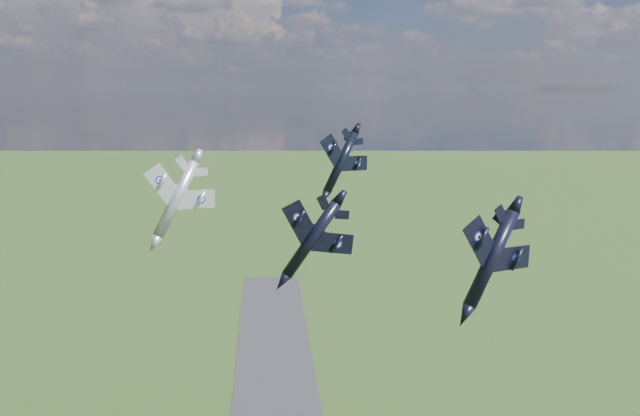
{
  "coord_description": "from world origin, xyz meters",
  "views": [
    {
      "loc": [
        -2.56,
        -66.23,
        97.3
      ],
      "look_at": [
        4.46,
        11.35,
        82.42
      ],
      "focal_mm": 35.0,
      "sensor_mm": 36.0,
      "label": 1
    }
  ],
  "objects_px": {
    "jet_high_navy": "(341,162)",
    "jet_left_silver": "(176,199)",
    "jet_right_navy": "(491,259)",
    "jet_lead_navy": "(312,239)"
  },
  "relations": [
    {
      "from": "jet_lead_navy",
      "to": "jet_high_navy",
      "type": "relative_size",
      "value": 1.0
    },
    {
      "from": "jet_left_silver",
      "to": "jet_right_navy",
      "type": "bearing_deg",
      "value": -56.78
    },
    {
      "from": "jet_high_navy",
      "to": "jet_left_silver",
      "type": "bearing_deg",
      "value": -167.83
    },
    {
      "from": "jet_left_silver",
      "to": "jet_high_navy",
      "type": "bearing_deg",
      "value": 17.33
    },
    {
      "from": "jet_right_navy",
      "to": "jet_high_navy",
      "type": "distance_m",
      "value": 44.48
    },
    {
      "from": "jet_lead_navy",
      "to": "jet_left_silver",
      "type": "xyz_separation_m",
      "value": [
        -17.12,
        9.02,
        3.64
      ]
    },
    {
      "from": "jet_lead_navy",
      "to": "jet_high_navy",
      "type": "height_order",
      "value": "jet_high_navy"
    },
    {
      "from": "jet_high_navy",
      "to": "jet_left_silver",
      "type": "xyz_separation_m",
      "value": [
        -23.91,
        -17.63,
        -2.48
      ]
    },
    {
      "from": "jet_lead_navy",
      "to": "jet_right_navy",
      "type": "xyz_separation_m",
      "value": [
        16.07,
        -16.62,
        1.74
      ]
    },
    {
      "from": "jet_right_navy",
      "to": "jet_left_silver",
      "type": "xyz_separation_m",
      "value": [
        -33.19,
        25.65,
        1.9
      ]
    }
  ]
}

